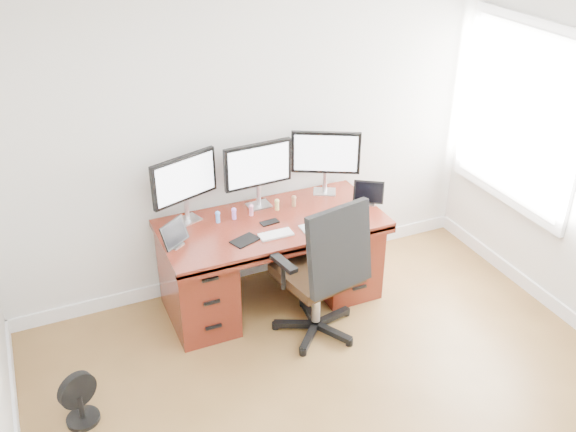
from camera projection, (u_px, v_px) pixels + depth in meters
name	position (u px, v px, depth m)	size (l,w,h in m)	color
back_wall	(249.00, 127.00, 4.91)	(4.00, 0.10, 2.70)	silver
desk	(271.00, 258.00, 5.04)	(1.70, 0.80, 0.75)	#591C11
office_chair	(321.00, 293.00, 4.68)	(0.72, 0.72, 1.15)	black
floor_fan	(79.00, 400.00, 4.03)	(0.25, 0.21, 0.37)	black
monitor_left	(184.00, 181.00, 4.69)	(0.53, 0.22, 0.53)	silver
monitor_center	(258.00, 167.00, 4.90)	(0.55, 0.15, 0.53)	silver
monitor_right	(326.00, 155.00, 5.10)	(0.50, 0.29, 0.53)	silver
tablet_left	(175.00, 236.00, 4.50)	(0.23, 0.20, 0.19)	silver
tablet_right	(369.00, 194.00, 5.05)	(0.24, 0.19, 0.19)	silver
keyboard	(276.00, 235.00, 4.66)	(0.25, 0.11, 0.01)	white
trackpad	(311.00, 228.00, 4.75)	(0.14, 0.14, 0.01)	silver
drawing_tablet	(245.00, 240.00, 4.60)	(0.20, 0.13, 0.01)	black
phone	(270.00, 222.00, 4.82)	(0.14, 0.07, 0.01)	black
figurine_blue	(218.00, 216.00, 4.81)	(0.04, 0.04, 0.10)	#5488DC
figurine_purple	(234.00, 213.00, 4.85)	(0.04, 0.04, 0.10)	#B174DC
figurine_pink	(251.00, 209.00, 4.90)	(0.04, 0.04, 0.10)	pink
figurine_yellow	(277.00, 204.00, 4.98)	(0.04, 0.04, 0.10)	#D1C26B
figurine_brown	(294.00, 200.00, 5.03)	(0.04, 0.04, 0.10)	#966C46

